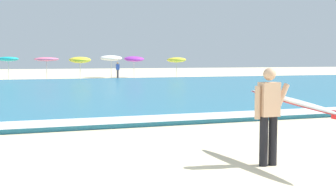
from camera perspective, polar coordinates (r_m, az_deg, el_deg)
The scene contains 10 objects.
sea at distance 25.75m, azimuth -15.46°, elevation 0.42°, with size 120.00×28.00×0.14m, color teal.
surf_foam at distance 12.47m, azimuth -11.22°, elevation -3.48°, with size 120.00×1.41×0.01m, color white.
surfer_with_board at distance 8.06m, azimuth 14.32°, elevation -1.62°, with size 0.93×2.82×1.73m.
beach_umbrella_2 at distance 41.69m, azimuth -19.98°, elevation 4.33°, with size 1.81×1.83×2.11m.
beach_umbrella_3 at distance 41.25m, azimuth -15.46°, elevation 4.43°, with size 2.19×2.19×2.04m.
beach_umbrella_4 at distance 41.47m, azimuth -11.32°, elevation 4.41°, with size 2.01×2.02×2.09m.
beach_umbrella_5 at distance 44.59m, azimuth -7.38°, elevation 4.70°, with size 2.22×2.25×2.31m.
beach_umbrella_6 at distance 44.35m, azimuth -4.43°, elevation 4.61°, with size 2.03×2.06×2.22m.
beach_umbrella_7 at distance 43.80m, azimuth 1.11°, elevation 4.50°, with size 1.91×1.92×2.06m.
beachgoer_near_row_left at distance 42.45m, azimuth -6.53°, elevation 3.20°, with size 0.32×0.20×1.58m.
Camera 1 is at (-1.73, -5.27, 1.89)m, focal length 47.10 mm.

